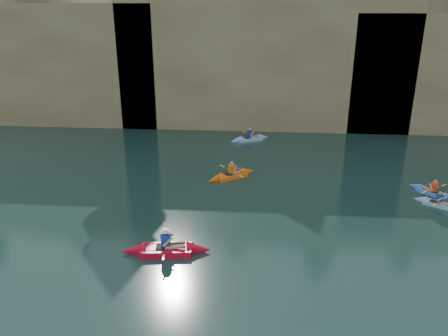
{
  "coord_description": "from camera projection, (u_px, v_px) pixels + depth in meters",
  "views": [
    {
      "loc": [
        1.76,
        -14.29,
        9.91
      ],
      "look_at": [
        0.21,
        4.29,
        3.0
      ],
      "focal_mm": 35.0,
      "sensor_mm": 36.0,
      "label": 1
    }
  ],
  "objects": [
    {
      "name": "kayaker_blue_east",
      "position": [
        433.0,
        193.0,
        24.4
      ],
      "size": [
        2.45,
        2.94,
        1.12
      ],
      "rotation": [
        0.0,
        0.0,
        2.22
      ],
      "color": "#427DE0",
      "rests_on": "ground"
    },
    {
      "name": "kayaker_ltblue_mid",
      "position": [
        250.0,
        139.0,
        34.31
      ],
      "size": [
        3.29,
        2.23,
        1.26
      ],
      "rotation": [
        0.0,
        0.0,
        0.48
      ],
      "color": "#86B5E0",
      "rests_on": "ground"
    },
    {
      "name": "sea_cave_east",
      "position": [
        360.0,
        106.0,
        35.88
      ],
      "size": [
        5.0,
        1.0,
        4.5
      ],
      "primitive_type": "cube",
      "color": "black",
      "rests_on": "ground"
    },
    {
      "name": "cliff",
      "position": [
        244.0,
        49.0,
        42.88
      ],
      "size": [
        70.0,
        16.0,
        12.0
      ],
      "primitive_type": "cube",
      "color": "tan",
      "rests_on": "ground"
    },
    {
      "name": "sea_cave_west",
      "position": [
        34.0,
        103.0,
        38.15
      ],
      "size": [
        4.5,
        1.0,
        4.0
      ],
      "primitive_type": "cube",
      "color": "black",
      "rests_on": "ground"
    },
    {
      "name": "kayaker_ltblue_near",
      "position": [
        438.0,
        204.0,
        23.04
      ],
      "size": [
        2.52,
        2.04,
        1.04
      ],
      "rotation": [
        0.0,
        0.0,
        -0.62
      ],
      "color": "#82B2DA",
      "rests_on": "ground"
    },
    {
      "name": "ground",
      "position": [
        210.0,
        278.0,
        16.94
      ],
      "size": [
        160.0,
        160.0,
        0.0
      ],
      "primitive_type": "plane",
      "color": "black",
      "rests_on": "ground"
    },
    {
      "name": "kayaker_orange",
      "position": [
        232.0,
        175.0,
        26.87
      ],
      "size": [
        3.18,
        2.7,
        1.3
      ],
      "rotation": [
        0.0,
        0.0,
        0.66
      ],
      "color": "orange",
      "rests_on": "ground"
    },
    {
      "name": "cliff_slab_west",
      "position": [
        9.0,
        63.0,
        37.77
      ],
      "size": [
        26.0,
        2.4,
        10.56
      ],
      "primitive_type": "cube",
      "color": "#95855A",
      "rests_on": "ground"
    },
    {
      "name": "sea_cave_center",
      "position": [
        192.0,
        110.0,
        37.2
      ],
      "size": [
        3.5,
        1.0,
        3.2
      ],
      "primitive_type": "cube",
      "color": "black",
      "rests_on": "ground"
    },
    {
      "name": "cliff_slab_center",
      "position": [
        264.0,
        61.0,
        35.92
      ],
      "size": [
        24.0,
        2.4,
        11.4
      ],
      "primitive_type": "cube",
      "color": "#95855A",
      "rests_on": "ground"
    },
    {
      "name": "main_kayaker",
      "position": [
        166.0,
        249.0,
        18.6
      ],
      "size": [
        3.91,
        2.57,
        1.43
      ],
      "rotation": [
        0.0,
        0.0,
        0.12
      ],
      "color": "red",
      "rests_on": "ground"
    }
  ]
}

